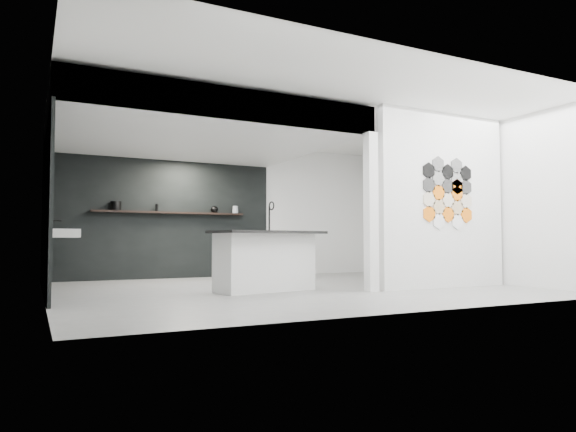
{
  "coord_description": "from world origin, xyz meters",
  "views": [
    {
      "loc": [
        -3.66,
        -7.2,
        0.74
      ],
      "look_at": [
        0.1,
        0.3,
        1.15
      ],
      "focal_mm": 32.0,
      "sensor_mm": 36.0,
      "label": 1
    }
  ],
  "objects_px": {
    "kitchen_island": "(265,260)",
    "glass_bowl": "(235,211)",
    "bottle_dark": "(157,208)",
    "utensil_cup": "(115,208)",
    "glass_vase": "(235,210)",
    "kettle": "(214,210)",
    "stockpot": "(116,206)",
    "wall_basin": "(64,233)",
    "partition_panel": "(443,200)"
  },
  "relations": [
    {
      "from": "kitchen_island",
      "to": "glass_bowl",
      "type": "xyz_separation_m",
      "value": [
        0.7,
        3.12,
        0.91
      ]
    },
    {
      "from": "bottle_dark",
      "to": "utensil_cup",
      "type": "bearing_deg",
      "value": 180.0
    },
    {
      "from": "glass_vase",
      "to": "kettle",
      "type": "bearing_deg",
      "value": 180.0
    },
    {
      "from": "stockpot",
      "to": "bottle_dark",
      "type": "bearing_deg",
      "value": 0.0
    },
    {
      "from": "kitchen_island",
      "to": "glass_vase",
      "type": "bearing_deg",
      "value": 66.77
    },
    {
      "from": "kitchen_island",
      "to": "wall_basin",
      "type": "bearing_deg",
      "value": 148.0
    },
    {
      "from": "stockpot",
      "to": "kitchen_island",
      "type": "bearing_deg",
      "value": -61.49
    },
    {
      "from": "partition_panel",
      "to": "bottle_dark",
      "type": "distance_m",
      "value": 5.36
    },
    {
      "from": "stockpot",
      "to": "kettle",
      "type": "distance_m",
      "value": 1.94
    },
    {
      "from": "glass_vase",
      "to": "bottle_dark",
      "type": "xyz_separation_m",
      "value": [
        -1.63,
        0.0,
        -0.0
      ]
    },
    {
      "from": "glass_vase",
      "to": "utensil_cup",
      "type": "height_order",
      "value": "glass_vase"
    },
    {
      "from": "kettle",
      "to": "utensil_cup",
      "type": "distance_m",
      "value": 1.96
    },
    {
      "from": "partition_panel",
      "to": "wall_basin",
      "type": "height_order",
      "value": "partition_panel"
    },
    {
      "from": "kettle",
      "to": "glass_bowl",
      "type": "distance_m",
      "value": 0.46
    },
    {
      "from": "partition_panel",
      "to": "stockpot",
      "type": "distance_m",
      "value": 5.91
    },
    {
      "from": "kitchen_island",
      "to": "partition_panel",
      "type": "bearing_deg",
      "value": -25.53
    },
    {
      "from": "partition_panel",
      "to": "utensil_cup",
      "type": "height_order",
      "value": "partition_panel"
    },
    {
      "from": "glass_bowl",
      "to": "kitchen_island",
      "type": "bearing_deg",
      "value": -102.69
    },
    {
      "from": "stockpot",
      "to": "glass_vase",
      "type": "relative_size",
      "value": 1.33
    },
    {
      "from": "wall_basin",
      "to": "kitchen_island",
      "type": "bearing_deg",
      "value": -21.46
    },
    {
      "from": "kettle",
      "to": "utensil_cup",
      "type": "bearing_deg",
      "value": -169.29
    },
    {
      "from": "partition_panel",
      "to": "kitchen_island",
      "type": "distance_m",
      "value": 3.03
    },
    {
      "from": "partition_panel",
      "to": "glass_vase",
      "type": "xyz_separation_m",
      "value": [
        -2.08,
        3.87,
        -0.0
      ]
    },
    {
      "from": "kettle",
      "to": "stockpot",
      "type": "bearing_deg",
      "value": -169.29
    },
    {
      "from": "glass_bowl",
      "to": "wall_basin",
      "type": "bearing_deg",
      "value": -148.65
    },
    {
      "from": "wall_basin",
      "to": "utensil_cup",
      "type": "bearing_deg",
      "value": 64.82
    },
    {
      "from": "kitchen_island",
      "to": "kettle",
      "type": "height_order",
      "value": "kettle"
    },
    {
      "from": "stockpot",
      "to": "partition_panel",
      "type": "bearing_deg",
      "value": -40.83
    },
    {
      "from": "wall_basin",
      "to": "kitchen_island",
      "type": "relative_size",
      "value": 0.34
    },
    {
      "from": "partition_panel",
      "to": "glass_bowl",
      "type": "relative_size",
      "value": 23.31
    },
    {
      "from": "partition_panel",
      "to": "wall_basin",
      "type": "xyz_separation_m",
      "value": [
        -5.46,
        1.8,
        -0.55
      ]
    },
    {
      "from": "glass_bowl",
      "to": "bottle_dark",
      "type": "height_order",
      "value": "bottle_dark"
    },
    {
      "from": "glass_vase",
      "to": "bottle_dark",
      "type": "relative_size",
      "value": 1.06
    },
    {
      "from": "partition_panel",
      "to": "kitchen_island",
      "type": "relative_size",
      "value": 1.57
    },
    {
      "from": "bottle_dark",
      "to": "utensil_cup",
      "type": "relative_size",
      "value": 1.54
    },
    {
      "from": "partition_panel",
      "to": "kitchen_island",
      "type": "xyz_separation_m",
      "value": [
        -2.78,
        0.74,
        -0.94
      ]
    },
    {
      "from": "bottle_dark",
      "to": "utensil_cup",
      "type": "xyz_separation_m",
      "value": [
        -0.79,
        0.0,
        -0.03
      ]
    },
    {
      "from": "wall_basin",
      "to": "glass_bowl",
      "type": "height_order",
      "value": "glass_bowl"
    },
    {
      "from": "stockpot",
      "to": "utensil_cup",
      "type": "relative_size",
      "value": 2.16
    },
    {
      "from": "bottle_dark",
      "to": "stockpot",
      "type": "bearing_deg",
      "value": 180.0
    },
    {
      "from": "wall_basin",
      "to": "utensil_cup",
      "type": "relative_size",
      "value": 6.42
    },
    {
      "from": "stockpot",
      "to": "glass_bowl",
      "type": "xyz_separation_m",
      "value": [
        2.4,
        0.0,
        -0.04
      ]
    },
    {
      "from": "kettle",
      "to": "utensil_cup",
      "type": "relative_size",
      "value": 1.69
    },
    {
      "from": "wall_basin",
      "to": "kettle",
      "type": "bearing_deg",
      "value": 35.15
    },
    {
      "from": "partition_panel",
      "to": "kettle",
      "type": "distance_m",
      "value": 4.62
    },
    {
      "from": "glass_bowl",
      "to": "stockpot",
      "type": "bearing_deg",
      "value": 180.0
    },
    {
      "from": "glass_vase",
      "to": "wall_basin",
      "type": "bearing_deg",
      "value": -148.65
    },
    {
      "from": "kitchen_island",
      "to": "glass_bowl",
      "type": "height_order",
      "value": "glass_bowl"
    },
    {
      "from": "wall_basin",
      "to": "bottle_dark",
      "type": "relative_size",
      "value": 4.17
    },
    {
      "from": "wall_basin",
      "to": "stockpot",
      "type": "distance_m",
      "value": 2.36
    }
  ]
}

